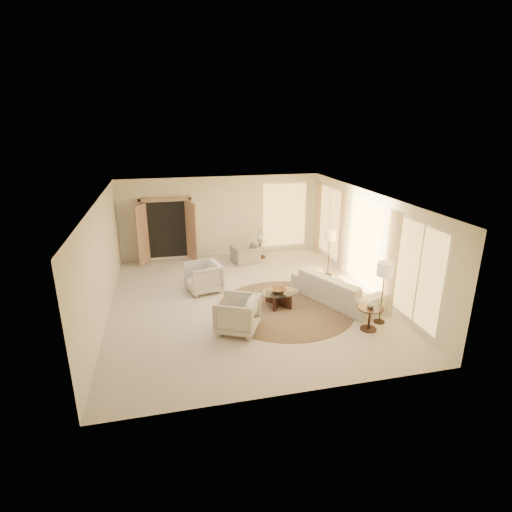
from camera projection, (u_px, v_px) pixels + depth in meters
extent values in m
cube|color=beige|center=(245.00, 301.00, 10.77)|extent=(7.00, 8.00, 0.02)
cube|color=white|center=(244.00, 197.00, 9.87)|extent=(7.00, 8.00, 0.02)
cube|color=beige|center=(222.00, 217.00, 14.00)|extent=(7.00, 0.04, 2.80)
cube|color=beige|center=(293.00, 324.00, 6.63)|extent=(7.00, 0.04, 2.80)
cube|color=beige|center=(102.00, 261.00, 9.56)|extent=(0.04, 8.00, 2.80)
cube|color=beige|center=(368.00, 242.00, 11.07)|extent=(0.04, 8.00, 2.80)
cube|color=tan|center=(167.00, 229.00, 13.60)|extent=(1.80, 0.12, 2.16)
cube|color=tan|center=(143.00, 234.00, 13.19)|extent=(0.35, 0.66, 2.00)
cube|color=tan|center=(191.00, 231.00, 13.54)|extent=(0.35, 0.66, 2.00)
cylinder|color=#3C2B1E|center=(286.00, 307.00, 10.34)|extent=(4.21, 4.21, 0.01)
imported|color=beige|center=(337.00, 288.00, 10.63)|extent=(1.95, 2.75, 0.75)
imported|color=beige|center=(203.00, 276.00, 11.22)|extent=(1.01, 1.05, 0.92)
imported|color=beige|center=(237.00, 313.00, 9.07)|extent=(1.14, 1.17, 0.92)
imported|color=gray|center=(246.00, 252.00, 13.50)|extent=(1.00, 0.76, 0.78)
cube|color=black|center=(278.00, 299.00, 10.41)|extent=(0.55, 0.68, 0.36)
cube|color=black|center=(278.00, 299.00, 10.41)|extent=(0.49, 0.72, 0.36)
cylinder|color=white|center=(279.00, 292.00, 10.34)|extent=(1.12, 1.12, 0.02)
cylinder|color=black|center=(368.00, 329.00, 9.26)|extent=(0.38, 0.38, 0.03)
cylinder|color=black|center=(369.00, 319.00, 9.18)|extent=(0.06, 0.06, 0.54)
cylinder|color=black|center=(370.00, 308.00, 9.09)|extent=(0.60, 0.60, 0.03)
cylinder|color=black|center=(260.00, 257.00, 14.17)|extent=(0.41, 0.41, 0.03)
cylinder|color=black|center=(260.00, 249.00, 14.07)|extent=(0.06, 0.06, 0.59)
cylinder|color=white|center=(260.00, 241.00, 13.97)|extent=(0.54, 0.54, 0.03)
cylinder|color=black|center=(328.00, 275.00, 12.51)|extent=(0.25, 0.25, 0.03)
cylinder|color=black|center=(329.00, 257.00, 12.31)|extent=(0.03, 0.03, 1.24)
cylinder|color=beige|center=(330.00, 235.00, 12.09)|extent=(0.35, 0.35, 0.30)
cylinder|color=black|center=(379.00, 322.00, 9.60)|extent=(0.26, 0.26, 0.03)
cylinder|color=black|center=(382.00, 298.00, 9.39)|extent=(0.03, 0.03, 1.29)
cylinder|color=beige|center=(385.00, 269.00, 9.16)|extent=(0.37, 0.37, 0.31)
imported|color=brown|center=(279.00, 290.00, 10.32)|extent=(0.38, 0.38, 0.09)
imported|color=silver|center=(371.00, 304.00, 9.06)|extent=(0.18, 0.18, 0.18)
imported|color=silver|center=(260.00, 237.00, 13.93)|extent=(0.23, 0.23, 0.23)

